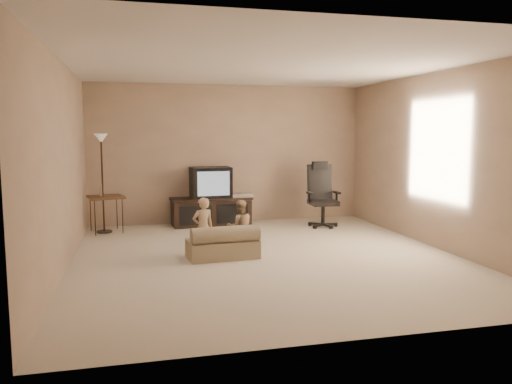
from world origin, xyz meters
TOP-DOWN VIEW (x-y plane):
  - floor at (0.00, 0.00)m, footprint 5.50×5.50m
  - room_shell at (0.00, 0.00)m, footprint 5.50×5.50m
  - tv_stand at (-0.36, 2.49)m, footprint 1.47×0.63m
  - office_chair at (1.50, 1.88)m, footprint 0.56×0.58m
  - side_table at (-2.16, 2.24)m, footprint 0.66×0.66m
  - floor_lamp at (-2.19, 2.21)m, footprint 0.25×0.25m
  - child_sofa at (-0.56, 0.08)m, footprint 0.95×0.59m
  - toddler_left at (-0.82, 0.17)m, footprint 0.34×0.28m
  - toddler_right at (-0.30, 0.26)m, footprint 0.36×0.20m

SIDE VIEW (x-z plane):
  - floor at x=0.00m, z-range 0.00..0.00m
  - child_sofa at x=-0.56m, z-range -0.04..0.40m
  - toddler_right at x=-0.30m, z-range 0.00..0.74m
  - toddler_left at x=-0.82m, z-range 0.00..0.80m
  - office_chair at x=1.50m, z-range -0.16..0.98m
  - tv_stand at x=-0.36m, z-range -0.09..0.95m
  - side_table at x=-2.16m, z-range 0.18..0.99m
  - floor_lamp at x=-2.19m, z-range 0.37..2.00m
  - room_shell at x=0.00m, z-range -1.23..4.27m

